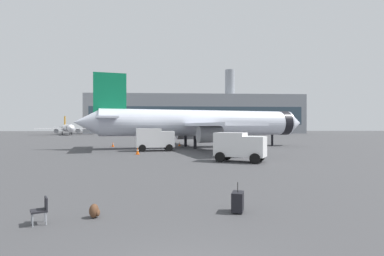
{
  "coord_description": "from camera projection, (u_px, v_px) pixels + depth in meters",
  "views": [
    {
      "loc": [
        -0.04,
        -5.65,
        3.16
      ],
      "look_at": [
        1.71,
        23.59,
        3.0
      ],
      "focal_mm": 28.06,
      "sensor_mm": 36.0,
      "label": 1
    }
  ],
  "objects": [
    {
      "name": "airplane_at_gate",
      "position": [
        201.0,
        123.0,
        45.07
      ],
      "size": [
        35.38,
        32.2,
        10.5
      ],
      "color": "silver",
      "rests_on": "ground"
    },
    {
      "name": "airplane_taxiing",
      "position": [
        67.0,
        128.0,
        111.59
      ],
      "size": [
        21.42,
        23.3,
        7.25
      ],
      "color": "white",
      "rests_on": "ground"
    },
    {
      "name": "service_truck",
      "position": [
        154.0,
        138.0,
        38.54
      ],
      "size": [
        5.08,
        3.15,
        2.9
      ],
      "color": "white",
      "rests_on": "ground"
    },
    {
      "name": "cargo_van",
      "position": [
        239.0,
        146.0,
        26.72
      ],
      "size": [
        4.83,
        3.89,
        2.6
      ],
      "color": "white",
      "rests_on": "ground"
    },
    {
      "name": "safety_cone_near",
      "position": [
        179.0,
        144.0,
        48.35
      ],
      "size": [
        0.44,
        0.44,
        0.63
      ],
      "color": "#F2590C",
      "rests_on": "ground"
    },
    {
      "name": "safety_cone_mid",
      "position": [
        138.0,
        151.0,
        33.62
      ],
      "size": [
        0.44,
        0.44,
        0.82
      ],
      "color": "#F2590C",
      "rests_on": "ground"
    },
    {
      "name": "safety_cone_far",
      "position": [
        113.0,
        144.0,
        46.46
      ],
      "size": [
        0.44,
        0.44,
        0.71
      ],
      "color": "#F2590C",
      "rests_on": "ground"
    },
    {
      "name": "rolling_suitcase",
      "position": [
        238.0,
        202.0,
        11.03
      ],
      "size": [
        0.58,
        0.73,
        1.1
      ],
      "color": "black",
      "rests_on": "ground"
    },
    {
      "name": "traveller_backpack",
      "position": [
        94.0,
        211.0,
        10.35
      ],
      "size": [
        0.36,
        0.4,
        0.48
      ],
      "color": "brown",
      "rests_on": "ground"
    },
    {
      "name": "gate_chair",
      "position": [
        41.0,
        209.0,
        9.68
      ],
      "size": [
        0.65,
        0.65,
        0.86
      ],
      "color": "black",
      "rests_on": "ground"
    },
    {
      "name": "terminal_building",
      "position": [
        196.0,
        114.0,
        138.76
      ],
      "size": [
        97.76,
        17.13,
        29.51
      ],
      "color": "gray",
      "rests_on": "ground"
    }
  ]
}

